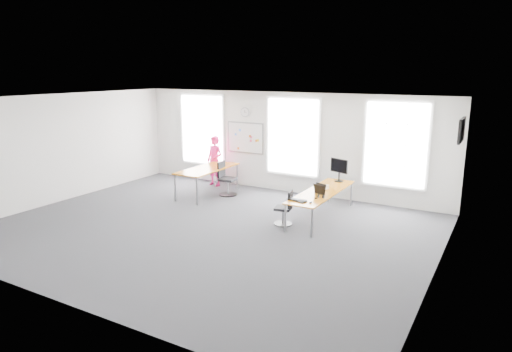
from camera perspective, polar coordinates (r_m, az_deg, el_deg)
The scene contains 24 objects.
floor at distance 10.81m, azimuth -6.01°, elevation -6.59°, with size 10.00×10.00×0.00m, color #26262A.
ceiling at distance 10.20m, azimuth -6.42°, elevation 9.50°, with size 10.00×10.00×0.00m, color white.
wall_back at distance 13.79m, azimuth 3.55°, elevation 4.20°, with size 10.00×10.00×0.00m, color white.
wall_front at distance 7.63m, azimuth -24.05°, elevation -4.27°, with size 10.00×10.00×0.00m, color white.
wall_left at distance 13.89m, azimuth -23.25°, elevation 3.23°, with size 10.00×10.00×0.00m, color white.
wall_right at distance 8.57m, azimuth 22.12°, elevation -2.27°, with size 10.00×10.00×0.00m, color white.
window_left at distance 15.28m, azimuth -6.70°, elevation 5.77°, with size 1.60×0.06×2.20m, color silver.
window_mid at distance 13.60m, azimuth 4.64°, elevation 4.92°, with size 1.60×0.06×2.20m, color silver.
window_right at distance 12.65m, azimuth 17.07°, elevation 3.76°, with size 1.60×0.06×2.20m, color silver.
desk_right at distance 11.44m, azimuth 8.21°, elevation -2.10°, with size 0.77×2.88×0.70m.
desk_left at distance 13.55m, azimuth -6.08°, elevation 0.72°, with size 0.88×2.21×0.81m.
chair_right at distance 10.95m, azimuth 3.66°, elevation -4.25°, with size 0.46×0.45×0.84m.
chair_left at distance 13.52m, azimuth -3.78°, elevation -0.57°, with size 0.53×0.53×1.00m.
person at distance 14.61m, azimuth -5.19°, elevation 1.90°, with size 0.58×0.38×1.60m, color #ED1D71.
whiteboard at distance 14.39m, azimuth -1.35°, elevation 4.80°, with size 1.20×0.03×0.90m, color white.
wall_clock at distance 14.30m, azimuth -1.37°, elevation 7.98°, with size 0.30×0.30×0.04m, color gray.
tv at distance 11.37m, azimuth 24.32°, elevation 5.24°, with size 0.06×0.90×0.55m, color black.
keyboard at distance 10.52m, azimuth 5.14°, elevation -3.03°, with size 0.48×0.17×0.02m, color black.
mouse at distance 10.36m, azimuth 6.84°, elevation -3.29°, with size 0.06×0.10×0.04m, color black.
lens_cap at distance 10.76m, azimuth 7.50°, elevation -2.78°, with size 0.07×0.07×0.01m, color black.
headphones at distance 10.81m, azimuth 8.06°, elevation -2.49°, with size 0.17×0.09×0.10m.
laptop_sleeve at distance 11.11m, azimuth 7.97°, elevation -1.63°, with size 0.32×0.26×0.26m.
paper_stack at distance 11.63m, azimuth 8.21°, elevation -1.35°, with size 0.30×0.22×0.10m, color beige.
monitor at distance 12.39m, azimuth 10.35°, elevation 0.99°, with size 0.54×0.24×0.62m.
Camera 1 is at (5.97, -8.24, 3.63)m, focal length 32.00 mm.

